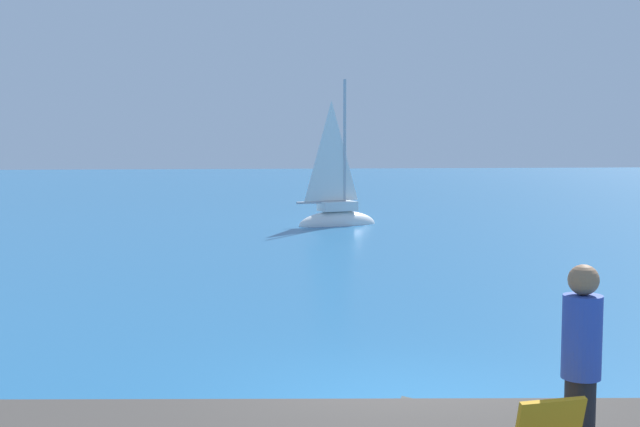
{
  "coord_description": "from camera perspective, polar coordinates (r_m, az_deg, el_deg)",
  "views": [
    {
      "loc": [
        -1.95,
        -9.0,
        3.1
      ],
      "look_at": [
        0.81,
        16.13,
        0.83
      ],
      "focal_mm": 45.85,
      "sensor_mm": 36.0,
      "label": 1
    }
  ],
  "objects": [
    {
      "name": "ground_plane",
      "position": [
        9.71,
        5.8,
        -13.48
      ],
      "size": [
        160.0,
        160.0,
        0.0
      ],
      "primitive_type": "plane",
      "color": "#236093"
    },
    {
      "name": "person_standing",
      "position": [
        6.22,
        17.75,
        -10.31
      ],
      "size": [
        0.28,
        0.28,
        1.62
      ],
      "rotation": [
        0.0,
        0.0,
        3.84
      ],
      "color": "black",
      "rests_on": "shore_ledge"
    },
    {
      "name": "sailboat_near",
      "position": [
        29.88,
        1.2,
        -0.21
      ],
      "size": [
        3.23,
        1.97,
        5.83
      ],
      "rotation": [
        0.0,
        0.0,
        0.33
      ],
      "color": "white",
      "rests_on": "ground"
    }
  ]
}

